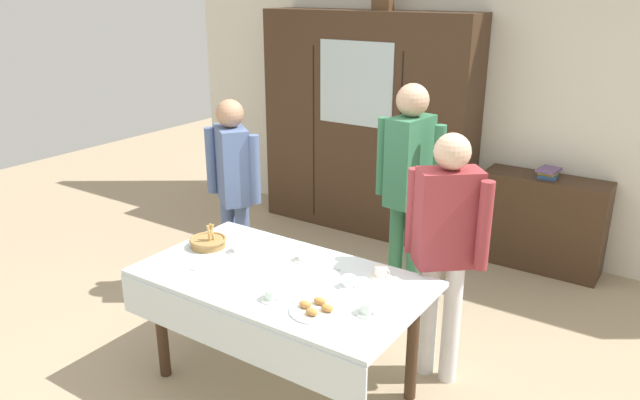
{
  "coord_description": "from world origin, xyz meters",
  "views": [
    {
      "loc": [
        1.95,
        -2.7,
        2.35
      ],
      "look_at": [
        0.0,
        0.2,
        1.11
      ],
      "focal_mm": 33.99,
      "sensor_mm": 36.0,
      "label": 1
    }
  ],
  "objects_px": {
    "spoon_front_edge": "(335,268)",
    "person_behind_table_left": "(233,180)",
    "dining_table": "(279,294)",
    "person_by_cabinet": "(446,237)",
    "bread_basket": "(208,242)",
    "tea_cup_near_left": "(304,256)",
    "tea_cup_back_edge": "(349,282)",
    "wall_cabinet": "(367,125)",
    "tea_cup_mid_right": "(367,309)",
    "tea_cup_near_right": "(381,272)",
    "person_near_right_end": "(409,177)",
    "book_stack": "(548,173)",
    "spoon_mid_left": "(190,269)",
    "tea_cup_front_edge": "(272,295)",
    "bookshelf_low": "(542,223)",
    "pastry_plate": "(316,309)",
    "tea_cup_mid_left": "(238,248)"
  },
  "relations": [
    {
      "from": "wall_cabinet",
      "to": "bread_basket",
      "type": "relative_size",
      "value": 8.92
    },
    {
      "from": "tea_cup_near_right",
      "to": "pastry_plate",
      "type": "distance_m",
      "value": 0.55
    },
    {
      "from": "spoon_mid_left",
      "to": "person_behind_table_left",
      "type": "height_order",
      "value": "person_behind_table_left"
    },
    {
      "from": "tea_cup_back_edge",
      "to": "spoon_front_edge",
      "type": "bearing_deg",
      "value": 142.24
    },
    {
      "from": "tea_cup_near_left",
      "to": "person_near_right_end",
      "type": "distance_m",
      "value": 1.1
    },
    {
      "from": "tea_cup_near_left",
      "to": "dining_table",
      "type": "bearing_deg",
      "value": -86.64
    },
    {
      "from": "tea_cup_mid_left",
      "to": "tea_cup_mid_right",
      "type": "bearing_deg",
      "value": -11.22
    },
    {
      "from": "wall_cabinet",
      "to": "tea_cup_near_right",
      "type": "bearing_deg",
      "value": -58.32
    },
    {
      "from": "tea_cup_front_edge",
      "to": "tea_cup_mid_right",
      "type": "height_order",
      "value": "same"
    },
    {
      "from": "tea_cup_front_edge",
      "to": "tea_cup_near_left",
      "type": "height_order",
      "value": "same"
    },
    {
      "from": "book_stack",
      "to": "tea_cup_near_left",
      "type": "xyz_separation_m",
      "value": [
        -0.85,
        -2.36,
        -0.08
      ]
    },
    {
      "from": "dining_table",
      "to": "bread_basket",
      "type": "relative_size",
      "value": 6.99
    },
    {
      "from": "bookshelf_low",
      "to": "book_stack",
      "type": "bearing_deg",
      "value": 0.0
    },
    {
      "from": "bookshelf_low",
      "to": "tea_cup_mid_right",
      "type": "height_order",
      "value": "bookshelf_low"
    },
    {
      "from": "bookshelf_low",
      "to": "tea_cup_mid_right",
      "type": "distance_m",
      "value": 2.73
    },
    {
      "from": "wall_cabinet",
      "to": "book_stack",
      "type": "height_order",
      "value": "wall_cabinet"
    },
    {
      "from": "wall_cabinet",
      "to": "pastry_plate",
      "type": "height_order",
      "value": "wall_cabinet"
    },
    {
      "from": "wall_cabinet",
      "to": "tea_cup_mid_right",
      "type": "height_order",
      "value": "wall_cabinet"
    },
    {
      "from": "tea_cup_mid_left",
      "to": "bread_basket",
      "type": "xyz_separation_m",
      "value": [
        -0.21,
        -0.05,
        0.01
      ]
    },
    {
      "from": "spoon_front_edge",
      "to": "person_near_right_end",
      "type": "relative_size",
      "value": 0.07
    },
    {
      "from": "tea_cup_mid_right",
      "to": "tea_cup_near_left",
      "type": "distance_m",
      "value": 0.73
    },
    {
      "from": "person_by_cabinet",
      "to": "bread_basket",
      "type": "bearing_deg",
      "value": -157.84
    },
    {
      "from": "wall_cabinet",
      "to": "bookshelf_low",
      "type": "relative_size",
      "value": 2.09
    },
    {
      "from": "tea_cup_back_edge",
      "to": "spoon_mid_left",
      "type": "xyz_separation_m",
      "value": [
        -0.9,
        -0.34,
        -0.02
      ]
    },
    {
      "from": "bread_basket",
      "to": "spoon_mid_left",
      "type": "distance_m",
      "value": 0.33
    },
    {
      "from": "dining_table",
      "to": "spoon_front_edge",
      "type": "distance_m",
      "value": 0.37
    },
    {
      "from": "book_stack",
      "to": "tea_cup_near_left",
      "type": "relative_size",
      "value": 1.76
    },
    {
      "from": "tea_cup_near_left",
      "to": "tea_cup_back_edge",
      "type": "bearing_deg",
      "value": -19.1
    },
    {
      "from": "book_stack",
      "to": "bread_basket",
      "type": "relative_size",
      "value": 0.95
    },
    {
      "from": "book_stack",
      "to": "tea_cup_back_edge",
      "type": "bearing_deg",
      "value": -99.92
    },
    {
      "from": "wall_cabinet",
      "to": "tea_cup_back_edge",
      "type": "distance_m",
      "value": 2.79
    },
    {
      "from": "tea_cup_near_left",
      "to": "tea_cup_mid_left",
      "type": "bearing_deg",
      "value": -162.48
    },
    {
      "from": "spoon_front_edge",
      "to": "bookshelf_low",
      "type": "bearing_deg",
      "value": 75.1
    },
    {
      "from": "tea_cup_mid_right",
      "to": "person_behind_table_left",
      "type": "xyz_separation_m",
      "value": [
        -1.69,
        0.89,
        0.16
      ]
    },
    {
      "from": "book_stack",
      "to": "tea_cup_mid_right",
      "type": "xyz_separation_m",
      "value": [
        -0.21,
        -2.7,
        -0.08
      ]
    },
    {
      "from": "dining_table",
      "to": "person_by_cabinet",
      "type": "height_order",
      "value": "person_by_cabinet"
    },
    {
      "from": "tea_cup_back_edge",
      "to": "person_by_cabinet",
      "type": "height_order",
      "value": "person_by_cabinet"
    },
    {
      "from": "tea_cup_near_left",
      "to": "spoon_front_edge",
      "type": "xyz_separation_m",
      "value": [
        0.22,
        0.0,
        -0.02
      ]
    },
    {
      "from": "tea_cup_mid_right",
      "to": "tea_cup_near_left",
      "type": "bearing_deg",
      "value": 152.03
    },
    {
      "from": "tea_cup_near_right",
      "to": "person_behind_table_left",
      "type": "bearing_deg",
      "value": 162.9
    },
    {
      "from": "person_near_right_end",
      "to": "tea_cup_front_edge",
      "type": "bearing_deg",
      "value": -91.4
    },
    {
      "from": "tea_cup_back_edge",
      "to": "tea_cup_near_left",
      "type": "xyz_separation_m",
      "value": [
        -0.41,
        0.14,
        0.0
      ]
    },
    {
      "from": "spoon_front_edge",
      "to": "person_near_right_end",
      "type": "bearing_deg",
      "value": 92.19
    },
    {
      "from": "tea_cup_near_right",
      "to": "bread_basket",
      "type": "relative_size",
      "value": 0.54
    },
    {
      "from": "tea_cup_near_left",
      "to": "spoon_front_edge",
      "type": "bearing_deg",
      "value": 0.98
    },
    {
      "from": "spoon_front_edge",
      "to": "person_behind_table_left",
      "type": "bearing_deg",
      "value": 156.9
    },
    {
      "from": "tea_cup_mid_left",
      "to": "bread_basket",
      "type": "distance_m",
      "value": 0.22
    },
    {
      "from": "tea_cup_near_right",
      "to": "pastry_plate",
      "type": "bearing_deg",
      "value": -99.18
    },
    {
      "from": "tea_cup_near_right",
      "to": "spoon_front_edge",
      "type": "distance_m",
      "value": 0.28
    },
    {
      "from": "bookshelf_low",
      "to": "person_behind_table_left",
      "type": "height_order",
      "value": "person_behind_table_left"
    }
  ]
}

